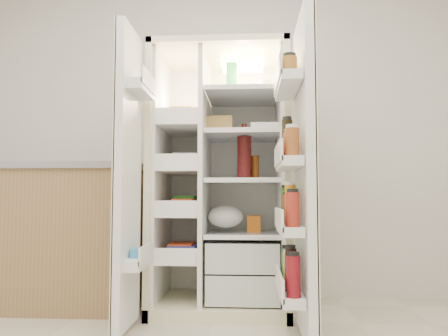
{
  "coord_description": "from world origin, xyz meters",
  "views": [
    {
      "loc": [
        0.23,
        -1.36,
        0.77
      ],
      "look_at": [
        0.07,
        1.25,
        0.95
      ],
      "focal_mm": 34.0,
      "sensor_mm": 36.0,
      "label": 1
    }
  ],
  "objects": [
    {
      "name": "freezer_door",
      "position": [
        -0.48,
        1.05,
        0.89
      ],
      "size": [
        0.15,
        0.4,
        1.72
      ],
      "color": "white",
      "rests_on": "floor"
    },
    {
      "name": "kitchen_counter",
      "position": [
        -1.2,
        1.67,
        0.5
      ],
      "size": [
        1.38,
        0.74,
        1.0
      ],
      "color": "#94734A",
      "rests_on": "floor"
    },
    {
      "name": "fridge_door",
      "position": [
        0.5,
        0.96,
        0.87
      ],
      "size": [
        0.17,
        0.58,
        1.72
      ],
      "color": "white",
      "rests_on": "floor"
    },
    {
      "name": "wall_back",
      "position": [
        0.0,
        2.0,
        1.35
      ],
      "size": [
        4.0,
        0.02,
        2.7
      ],
      "primitive_type": "cube",
      "color": "silver",
      "rests_on": "floor"
    },
    {
      "name": "refrigerator",
      "position": [
        0.04,
        1.65,
        0.74
      ],
      "size": [
        0.92,
        0.7,
        1.8
      ],
      "color": "beige",
      "rests_on": "floor"
    }
  ]
}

